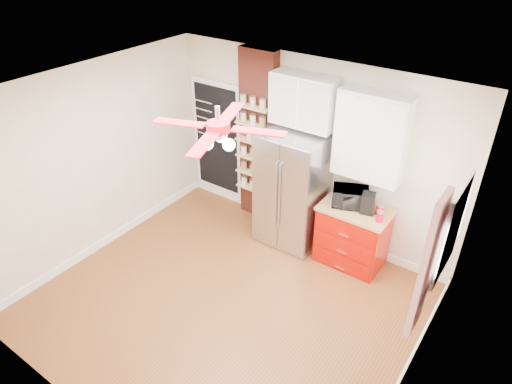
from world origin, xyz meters
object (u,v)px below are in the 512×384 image
Objects in this scene: toaster_oven at (350,197)px; coffee_maker at (368,203)px; fridge at (292,189)px; red_cabinet at (353,235)px; pantry_jar_oats at (250,135)px; ceiling_fan at (218,128)px; canister_left at (380,217)px.

coffee_maker is at bearing -27.38° from toaster_oven.
fridge is 0.88m from toaster_oven.
pantry_jar_oats is at bearing 176.39° from red_cabinet.
ceiling_fan is 5.06× the size of coffee_maker.
fridge is 2.25m from ceiling_fan.
fridge is 12.44× the size of canister_left.
ceiling_fan reaches higher than coffee_maker.
pantry_jar_oats is (-1.85, 0.12, 0.98)m from red_cabinet.
coffee_maker is 2.27× the size of pantry_jar_oats.
ceiling_fan reaches higher than red_cabinet.
ceiling_fan reaches higher than pantry_jar_oats.
canister_left is at bearing 50.41° from ceiling_fan.
coffee_maker is at bearing 153.99° from canister_left.
ceiling_fan is at bearing -118.71° from red_cabinet.
canister_left is at bearing -6.09° from pantry_jar_oats.
pantry_jar_oats is (-1.74, 0.11, 0.40)m from toaster_oven.
red_cabinet is 2.01× the size of toaster_oven.
canister_left is 2.28m from pantry_jar_oats.
coffee_maker is at bearing -4.71° from red_cabinet.
toaster_oven reaches higher than canister_left.
coffee_maker is at bearing -3.69° from pantry_jar_oats.
ceiling_fan is 2.33m from toaster_oven.
coffee_maker is (1.07, 1.67, -1.39)m from ceiling_fan.
fridge is at bearing -10.76° from pantry_jar_oats.
ceiling_fan is 2.42m from coffee_maker.
pantry_jar_oats is at bearing 117.27° from ceiling_fan.
ceiling_fan is (-0.92, -1.68, 1.97)m from red_cabinet.
red_cabinet is 7.70× the size of pantry_jar_oats.
toaster_oven is at bearing 177.17° from red_cabinet.
ceiling_fan is at bearing -62.73° from pantry_jar_oats.
ceiling_fan is at bearing -88.24° from fridge.
fridge is 1.06m from red_cabinet.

